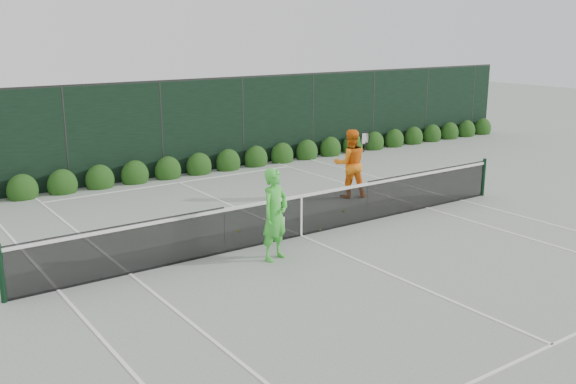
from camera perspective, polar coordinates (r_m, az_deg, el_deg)
ground at (r=14.74m, az=1.18°, el=-3.92°), size 80.00×80.00×0.00m
tennis_net at (r=14.57m, az=1.11°, el=-1.95°), size 12.90×0.10×1.07m
player_woman at (r=13.02m, az=-1.17°, el=-2.02°), size 0.80×0.65×1.90m
player_man at (r=17.96m, az=5.55°, el=2.53°), size 1.15×1.05×1.92m
court_lines at (r=14.74m, az=1.18°, el=-3.90°), size 11.03×23.83×0.01m
windscreen_fence at (r=12.32m, az=8.69°, el=-0.41°), size 32.00×21.07×3.06m
hedge_row at (r=20.68m, az=-10.62°, el=1.85°), size 31.66×0.65×0.94m
tennis_balls at (r=15.55m, az=1.24°, el=-2.81°), size 3.14×1.10×0.07m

